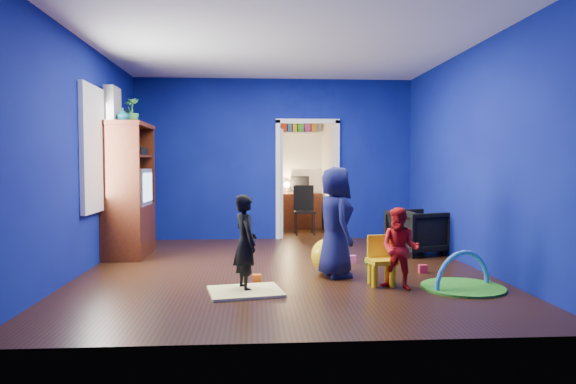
{
  "coord_description": "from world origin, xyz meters",
  "views": [
    {
      "loc": [
        -0.37,
        -6.56,
        1.34
      ],
      "look_at": [
        0.09,
        0.4,
        0.98
      ],
      "focal_mm": 32.0,
      "sensor_mm": 36.0,
      "label": 1
    }
  ],
  "objects": [
    {
      "name": "hopper_ball",
      "position": [
        0.55,
        -0.23,
        0.21
      ],
      "size": [
        0.42,
        0.42,
        0.42
      ],
      "primitive_type": "sphere",
      "color": "yellow",
      "rests_on": "floor"
    },
    {
      "name": "play_mat",
      "position": [
        1.9,
        -1.16,
        0.01
      ],
      "size": [
        0.89,
        0.89,
        0.02
      ],
      "primitive_type": "cylinder",
      "color": "green",
      "rests_on": "floor"
    },
    {
      "name": "wall_right",
      "position": [
        2.5,
        0.0,
        1.45
      ],
      "size": [
        0.02,
        5.5,
        2.9
      ],
      "primitive_type": "cube",
      "color": "navy",
      "rests_on": "floor"
    },
    {
      "name": "potted_plant",
      "position": [
        -2.22,
        1.36,
        2.16
      ],
      "size": [
        0.27,
        0.27,
        0.4
      ],
      "primitive_type": "imported",
      "rotation": [
        0.0,
        0.0,
        -0.25
      ],
      "color": "#318737",
      "rests_on": "tv_armoire"
    },
    {
      "name": "toy_1",
      "position": [
        2.21,
        1.13,
        0.06
      ],
      "size": [
        0.11,
        0.11,
        0.11
      ],
      "primitive_type": "sphere",
      "color": "#289EE2",
      "rests_on": "floor"
    },
    {
      "name": "toddler_red",
      "position": [
        1.2,
        -1.15,
        0.44
      ],
      "size": [
        0.54,
        0.51,
        0.89
      ],
      "primitive_type": "imported",
      "rotation": [
        0.0,
        0.0,
        -0.54
      ],
      "color": "#B11412",
      "rests_on": "floor"
    },
    {
      "name": "book_shelf",
      "position": [
        0.6,
        4.37,
        2.02
      ],
      "size": [
        0.88,
        0.24,
        0.04
      ],
      "primitive_type": "cube",
      "color": "white",
      "rests_on": "study_desk"
    },
    {
      "name": "wall_front",
      "position": [
        0.0,
        -2.75,
        1.45
      ],
      "size": [
        5.0,
        0.02,
        2.9
      ],
      "primitive_type": "cube",
      "color": "navy",
      "rests_on": "floor"
    },
    {
      "name": "toy_arch",
      "position": [
        1.9,
        -1.16,
        0.02
      ],
      "size": [
        0.75,
        0.37,
        0.8
      ],
      "primitive_type": "torus",
      "rotation": [
        1.57,
        0.0,
        0.41
      ],
      "color": "#3F8CD8",
      "rests_on": "floor"
    },
    {
      "name": "alcove",
      "position": [
        0.6,
        3.62,
        1.25
      ],
      "size": [
        1.0,
        1.75,
        2.5
      ],
      "primitive_type": null,
      "color": "silver",
      "rests_on": "floor"
    },
    {
      "name": "child_black",
      "position": [
        -0.47,
        -1.1,
        0.52
      ],
      "size": [
        0.36,
        0.44,
        1.03
      ],
      "primitive_type": "imported",
      "rotation": [
        0.0,
        0.0,
        1.93
      ],
      "color": "black",
      "rests_on": "floor"
    },
    {
      "name": "study_desk",
      "position": [
        0.6,
        4.26,
        0.38
      ],
      "size": [
        0.88,
        0.44,
        0.75
      ],
      "primitive_type": "cube",
      "color": "#3D140A",
      "rests_on": "floor"
    },
    {
      "name": "window_left",
      "position": [
        -2.48,
        0.35,
        1.55
      ],
      "size": [
        0.03,
        0.95,
        1.55
      ],
      "primitive_type": "cube",
      "color": "white",
      "rests_on": "wall_left"
    },
    {
      "name": "wall_left",
      "position": [
        -2.5,
        0.0,
        1.45
      ],
      "size": [
        0.02,
        5.5,
        2.9
      ],
      "primitive_type": "cube",
      "color": "navy",
      "rests_on": "floor"
    },
    {
      "name": "folding_chair",
      "position": [
        0.6,
        3.3,
        0.46
      ],
      "size": [
        0.4,
        0.4,
        0.92
      ],
      "primitive_type": "cube",
      "color": "black",
      "rests_on": "floor"
    },
    {
      "name": "toy_2",
      "position": [
        -0.34,
        -0.76,
        0.05
      ],
      "size": [
        0.1,
        0.08,
        0.1
      ],
      "primitive_type": "cube",
      "color": "#FF5F0D",
      "rests_on": "floor"
    },
    {
      "name": "toy_3",
      "position": [
        1.17,
        0.22,
        0.06
      ],
      "size": [
        0.11,
        0.11,
        0.11
      ],
      "primitive_type": "sphere",
      "color": "green",
      "rests_on": "floor"
    },
    {
      "name": "toy_4",
      "position": [
        0.98,
        0.39,
        0.05
      ],
      "size": [
        0.1,
        0.08,
        0.1
      ],
      "primitive_type": "cube",
      "color": "#CB4C94",
      "rests_on": "floor"
    },
    {
      "name": "child_navy",
      "position": [
        0.6,
        -0.48,
        0.66
      ],
      "size": [
        0.53,
        0.71,
        1.32
      ],
      "primitive_type": "imported",
      "rotation": [
        0.0,
        0.0,
        1.75
      ],
      "color": "#10173A",
      "rests_on": "floor"
    },
    {
      "name": "desk_monitor",
      "position": [
        0.6,
        4.38,
        0.95
      ],
      "size": [
        0.4,
        0.05,
        0.32
      ],
      "primitive_type": "cube",
      "color": "black",
      "rests_on": "study_desk"
    },
    {
      "name": "toy_0",
      "position": [
        1.73,
        -0.33,
        0.05
      ],
      "size": [
        0.1,
        0.08,
        0.1
      ],
      "primitive_type": "cube",
      "color": "red",
      "rests_on": "floor"
    },
    {
      "name": "desk_lamp",
      "position": [
        0.32,
        4.32,
        0.93
      ],
      "size": [
        0.14,
        0.14,
        0.14
      ],
      "primitive_type": "sphere",
      "color": "#FFD88C",
      "rests_on": "study_desk"
    },
    {
      "name": "doorway",
      "position": [
        0.6,
        2.75,
        1.05
      ],
      "size": [
        1.16,
        0.1,
        2.1
      ],
      "primitive_type": "cube",
      "color": "white",
      "rests_on": "floor"
    },
    {
      "name": "floor",
      "position": [
        0.0,
        0.0,
        0.0
      ],
      "size": [
        5.0,
        5.5,
        0.01
      ],
      "primitive_type": "cube",
      "color": "black",
      "rests_on": "ground"
    },
    {
      "name": "yellow_blanket",
      "position": [
        -0.47,
        -1.2,
        0.01
      ],
      "size": [
        0.85,
        0.73,
        0.03
      ],
      "primitive_type": "cube",
      "rotation": [
        0.0,
        0.0,
        0.19
      ],
      "color": "#F2E07A",
      "rests_on": "floor"
    },
    {
      "name": "ceiling",
      "position": [
        0.0,
        0.0,
        2.9
      ],
      "size": [
        5.0,
        5.5,
        0.01
      ],
      "primitive_type": "cube",
      "color": "white",
      "rests_on": "wall_back"
    },
    {
      "name": "armchair",
      "position": [
        2.1,
        1.01,
        0.34
      ],
      "size": [
        0.94,
        0.93,
        0.67
      ],
      "primitive_type": "imported",
      "rotation": [
        0.0,
        0.0,
        1.91
      ],
      "color": "black",
      "rests_on": "floor"
    },
    {
      "name": "tv_armoire",
      "position": [
        -2.22,
        1.14,
        0.98
      ],
      "size": [
        0.58,
        1.14,
        1.96
      ],
      "primitive_type": "cube",
      "color": "#40180A",
      "rests_on": "floor"
    },
    {
      "name": "crt_tv",
      "position": [
        -2.18,
        1.14,
        1.02
      ],
      "size": [
        0.46,
        0.7,
        0.54
      ],
      "primitive_type": "cube",
      "color": "silver",
      "rests_on": "tv_armoire"
    },
    {
      "name": "curtain",
      "position": [
        -2.37,
        0.9,
        1.25
      ],
      "size": [
        0.14,
        0.42,
        2.4
      ],
      "primitive_type": "cube",
      "color": "slate",
      "rests_on": "floor"
    },
    {
      "name": "kid_chair",
      "position": [
        1.05,
        -0.95,
        0.25
      ],
      "size": [
        0.32,
        0.32,
        0.5
      ],
      "primitive_type": "cube",
      "rotation": [
        0.0,
        0.0,
        0.17
      ],
      "color": "yellow",
      "rests_on": "floor"
    },
    {
      "name": "wall_back",
      "position": [
        0.0,
        2.75,
        1.45
      ],
      "size": [
        5.0,
        0.02,
        2.9
      ],
      "primitive_type": "cube",
      "color": "navy",
      "rests_on": "floor"
    },
    {
      "name": "vase",
      "position": [
        -2.22,
        0.84,
        2.05
      ],
      "size": [
        0.19,
        0.19,
        0.19
      ],
      "primitive_type": "imported",
      "rotation": [
        0.0,
        0.0,
        -0.05
      ],
      "color": "#0D556E",
      "rests_on": "tv_armoire"
    }
  ]
}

